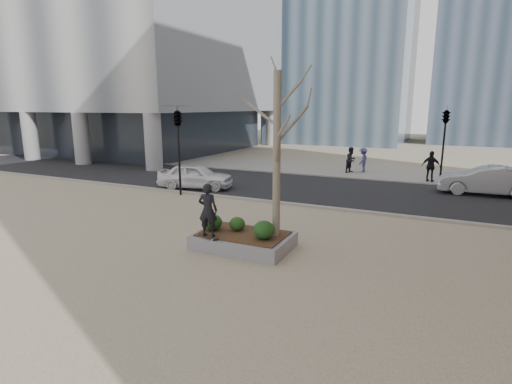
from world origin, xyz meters
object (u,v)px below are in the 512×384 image
at_px(skateboard, 209,237).
at_px(skateboarder, 208,210).
at_px(police_car, 195,176).
at_px(planter, 243,241).

height_order(skateboard, skateboarder, skateboarder).
relative_size(skateboard, skateboarder, 0.47).
height_order(skateboarder, police_car, skateboarder).
bearing_deg(skateboard, skateboarder, 18.84).
bearing_deg(skateboarder, skateboard, -10.77).
xyz_separation_m(planter, police_car, (-6.67, 7.25, 0.49)).
distance_m(skateboard, skateboarder, 0.87).
xyz_separation_m(skateboarder, police_car, (-5.86, 8.05, -0.64)).
bearing_deg(skateboard, police_car, 144.91).
relative_size(planter, skateboarder, 1.81).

